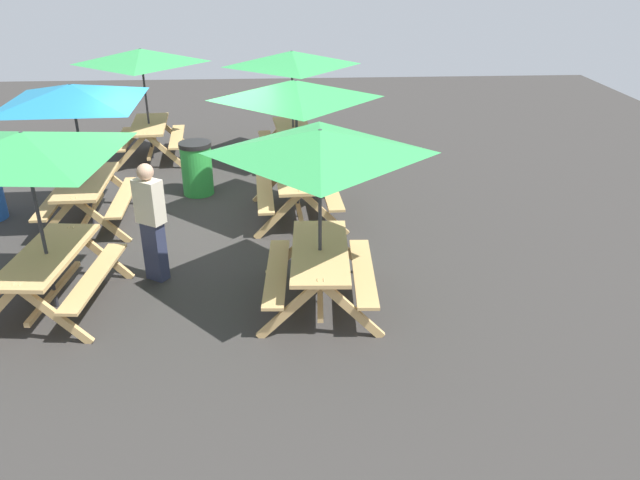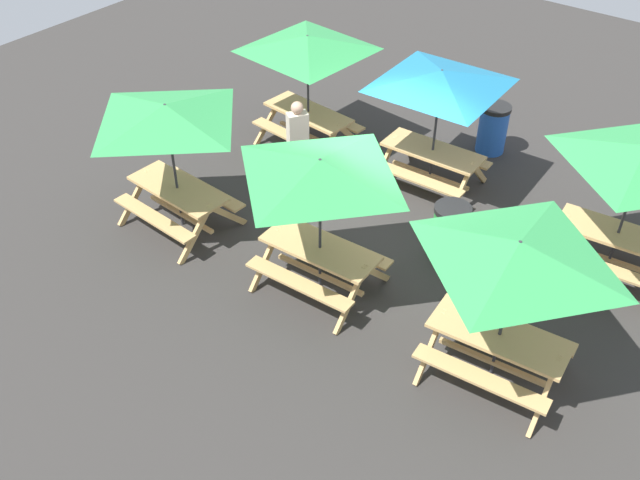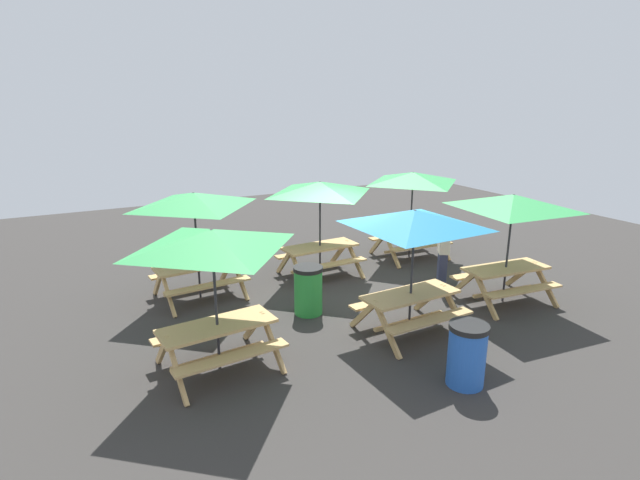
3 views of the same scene
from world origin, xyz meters
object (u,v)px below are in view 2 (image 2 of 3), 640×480
picnic_table_3 (308,52)px  person_standing (298,141)px  trash_bin_green (450,232)px  picnic_table_4 (440,87)px  picnic_table_2 (167,122)px  picnic_table_5 (516,262)px  trash_bin_blue (493,128)px  picnic_table_0 (320,178)px

picnic_table_3 → person_standing: (-0.69, 1.17, -1.10)m
trash_bin_green → picnic_table_3: bearing=-19.0°
picnic_table_4 → trash_bin_green: 2.54m
picnic_table_2 → picnic_table_5: (-5.75, -0.22, 0.00)m
trash_bin_blue → person_standing: (2.28, 3.20, 0.39)m
picnic_table_4 → trash_bin_blue: bearing=-102.2°
picnic_table_4 → person_standing: size_ratio=1.69×
person_standing → trash_bin_blue: bearing=177.2°
trash_bin_blue → trash_bin_green: same height
picnic_table_5 → trash_bin_blue: size_ratio=2.38×
picnic_table_2 → person_standing: (-0.79, -2.21, -1.10)m
picnic_table_5 → person_standing: (4.96, -1.99, -1.10)m
trash_bin_blue → person_standing: person_standing is taller
picnic_table_0 → picnic_table_3: (2.73, -3.17, 0.00)m
picnic_table_5 → trash_bin_green: picnic_table_5 is taller
picnic_table_5 → person_standing: 5.46m
picnic_table_4 → trash_bin_blue: picnic_table_4 is taller
picnic_table_4 → person_standing: 2.66m
picnic_table_4 → trash_bin_blue: (-0.32, -1.79, -1.49)m
picnic_table_0 → picnic_table_5: 2.92m
picnic_table_5 → trash_bin_green: 2.90m
picnic_table_2 → picnic_table_5: bearing=-174.8°
picnic_table_2 → person_standing: bearing=-106.6°
picnic_table_3 → trash_bin_green: picnic_table_3 is taller
trash_bin_blue → person_standing: bearing=54.5°
picnic_table_0 → picnic_table_4: 3.41m
picnic_table_3 → trash_bin_blue: picnic_table_3 is taller
picnic_table_5 → picnic_table_3: bearing=-34.7°
picnic_table_4 → picnic_table_0: bearing=89.1°
picnic_table_2 → picnic_table_4: same height
picnic_table_0 → trash_bin_blue: 5.42m
picnic_table_2 → picnic_table_3: (-0.10, -3.38, 0.00)m
picnic_table_2 → picnic_table_4: bearing=-124.3°
picnic_table_2 → trash_bin_green: 4.75m
picnic_table_4 → picnic_table_5: (-3.00, 3.40, 0.00)m
picnic_table_4 → person_standing: (1.96, 1.41, -1.10)m
picnic_table_0 → picnic_table_4: (0.08, -3.41, 0.00)m
picnic_table_0 → picnic_table_3: 4.18m
picnic_table_2 → picnic_table_5: 5.76m
trash_bin_blue → picnic_table_2: bearing=60.4°
trash_bin_green → person_standing: person_standing is taller
picnic_table_2 → person_standing: picnic_table_2 is taller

